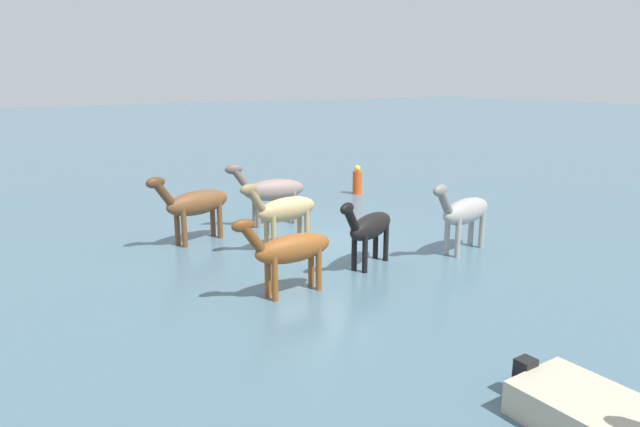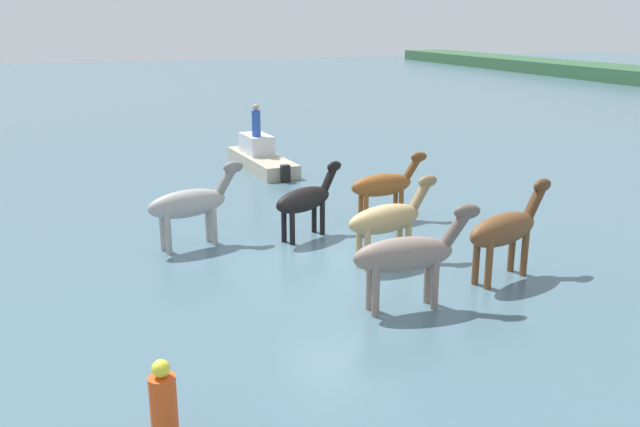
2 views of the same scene
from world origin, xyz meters
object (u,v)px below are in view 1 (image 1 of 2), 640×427
(horse_dun_straggler, at_px, (290,249))
(buoy_channel_marker, at_px, (357,181))
(horse_dark_mare, at_px, (464,212))
(horse_gray_outer, at_px, (284,210))
(horse_rear_stallion, at_px, (195,203))
(horse_lead, at_px, (271,190))
(horse_chestnut_trailing, at_px, (369,227))

(horse_dun_straggler, height_order, buoy_channel_marker, horse_dun_straggler)
(horse_dark_mare, distance_m, horse_gray_outer, 4.75)
(horse_gray_outer, bearing_deg, horse_dark_mare, 133.32)
(horse_dark_mare, bearing_deg, horse_rear_stallion, -52.10)
(horse_lead, bearing_deg, horse_chestnut_trailing, 98.91)
(horse_chestnut_trailing, xyz_separation_m, horse_dark_mare, (-0.28, -2.82, 0.10))
(buoy_channel_marker, bearing_deg, horse_dun_straggler, 138.70)
(horse_chestnut_trailing, bearing_deg, horse_rear_stallion, -80.57)
(horse_gray_outer, xyz_separation_m, horse_rear_stallion, (1.71, 1.90, 0.06))
(horse_lead, relative_size, horse_dark_mare, 1.00)
(horse_rear_stallion, bearing_deg, horse_dun_straggler, 78.14)
(horse_chestnut_trailing, xyz_separation_m, horse_gray_outer, (2.42, 1.09, 0.06))
(horse_lead, relative_size, horse_chestnut_trailing, 1.15)
(horse_rear_stallion, xyz_separation_m, horse_dun_straggler, (-4.78, -0.51, -0.11))
(buoy_channel_marker, bearing_deg, horse_lead, 117.70)
(horse_chestnut_trailing, distance_m, horse_dark_mare, 2.83)
(horse_chestnut_trailing, xyz_separation_m, buoy_channel_marker, (7.37, -4.56, -0.48))
(horse_lead, xyz_separation_m, horse_dark_mare, (-5.07, -3.17, -0.00))
(horse_chestnut_trailing, height_order, buoy_channel_marker, horse_chestnut_trailing)
(horse_rear_stallion, distance_m, horse_dun_straggler, 4.81)
(horse_chestnut_trailing, bearing_deg, horse_dark_mare, 147.71)
(horse_chestnut_trailing, relative_size, horse_dun_straggler, 0.95)
(buoy_channel_marker, bearing_deg, horse_chestnut_trailing, 148.26)
(horse_dark_mare, bearing_deg, horse_lead, -72.89)
(horse_dark_mare, relative_size, horse_rear_stallion, 0.99)
(horse_dark_mare, xyz_separation_m, horse_dun_straggler, (-0.37, 5.31, -0.09))
(horse_gray_outer, distance_m, buoy_channel_marker, 7.54)
(horse_lead, xyz_separation_m, horse_chestnut_trailing, (-4.79, -0.36, -0.10))
(horse_dark_mare, xyz_separation_m, horse_rear_stallion, (4.41, 5.81, 0.02))
(horse_gray_outer, relative_size, horse_dun_straggler, 1.05)
(horse_lead, height_order, horse_dark_mare, horse_lead)
(horse_lead, height_order, horse_rear_stallion, horse_rear_stallion)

